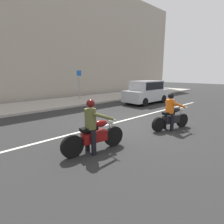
{
  "coord_description": "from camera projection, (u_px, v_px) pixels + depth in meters",
  "views": [
    {
      "loc": [
        -6.16,
        -5.07,
        2.35
      ],
      "look_at": [
        -1.57,
        -0.19,
        0.9
      ],
      "focal_mm": 28.31,
      "sensor_mm": 36.0,
      "label": 1
    }
  ],
  "objects": [
    {
      "name": "building_facade",
      "position": [
        33.0,
        33.0,
        15.11
      ],
      "size": [
        40.0,
        1.4,
        11.57
      ],
      "primitive_type": "cube",
      "color": "#A89E8E",
      "rests_on": "ground_plane"
    },
    {
      "name": "street_sign_post",
      "position": [
        79.0,
        82.0,
        15.35
      ],
      "size": [
        0.44,
        0.08,
        2.51
      ],
      "color": "gray",
      "rests_on": "sidewalk_slab"
    },
    {
      "name": "lane_marking_stripe",
      "position": [
        117.0,
        122.0,
        8.73
      ],
      "size": [
        18.0,
        0.14,
        0.01
      ],
      "primitive_type": "cube",
      "color": "silver",
      "rests_on": "ground_plane"
    },
    {
      "name": "sidewalk_slab",
      "position": [
        55.0,
        103.0,
        13.91
      ],
      "size": [
        40.0,
        4.4,
        0.14
      ],
      "primitive_type": "cube",
      "color": "#A8A399",
      "rests_on": "ground_plane"
    },
    {
      "name": "motorcycle_with_rider_olive",
      "position": [
        94.0,
        131.0,
        5.33
      ],
      "size": [
        2.12,
        0.72,
        1.63
      ],
      "color": "black",
      "rests_on": "ground_plane"
    },
    {
      "name": "parked_hatchback_silver",
      "position": [
        146.0,
        92.0,
        14.14
      ],
      "size": [
        4.09,
        1.76,
        1.8
      ],
      "color": "#B2B5BA",
      "rests_on": "ground_plane"
    },
    {
      "name": "motorcycle_with_rider_orange_stripe",
      "position": [
        171.0,
        115.0,
        7.51
      ],
      "size": [
        1.99,
        0.84,
        1.58
      ],
      "color": "black",
      "rests_on": "ground_plane"
    },
    {
      "name": "ground_plane",
      "position": [
        134.0,
        125.0,
        8.23
      ],
      "size": [
        80.0,
        80.0,
        0.0
      ],
      "primitive_type": "plane",
      "color": "#292929"
    }
  ]
}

